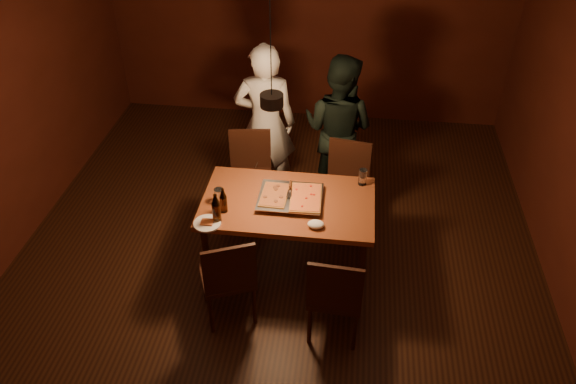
# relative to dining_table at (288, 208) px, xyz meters

# --- Properties ---
(room_shell) EXTENTS (6.00, 6.00, 6.00)m
(room_shell) POSITION_rel_dining_table_xyz_m (-0.12, -0.06, 0.72)
(room_shell) COLOR #3C1F10
(room_shell) RESTS_ON ground
(dining_table) EXTENTS (1.50, 0.90, 0.75)m
(dining_table) POSITION_rel_dining_table_xyz_m (0.00, 0.00, 0.00)
(dining_table) COLOR #964926
(dining_table) RESTS_ON floor
(chair_far_left) EXTENTS (0.47, 0.47, 0.49)m
(chair_far_left) POSITION_rel_dining_table_xyz_m (-0.49, 0.82, -0.14)
(chair_far_left) COLOR #38190F
(chair_far_left) RESTS_ON floor
(chair_far_right) EXTENTS (0.48, 0.48, 0.49)m
(chair_far_right) POSITION_rel_dining_table_xyz_m (0.49, 0.73, -0.14)
(chair_far_right) COLOR #38190F
(chair_far_right) RESTS_ON floor
(chair_near_left) EXTENTS (0.55, 0.55, 0.49)m
(chair_near_left) POSITION_rel_dining_table_xyz_m (-0.39, -0.72, -0.14)
(chair_near_left) COLOR #38190F
(chair_near_left) RESTS_ON floor
(chair_near_right) EXTENTS (0.45, 0.45, 0.49)m
(chair_near_right) POSITION_rel_dining_table_xyz_m (0.47, -0.80, -0.14)
(chair_near_right) COLOR #38190F
(chair_near_right) RESTS_ON floor
(pizza_tray) EXTENTS (0.57, 0.48, 0.05)m
(pizza_tray) POSITION_rel_dining_table_xyz_m (0.02, 0.01, 0.10)
(pizza_tray) COLOR silver
(pizza_tray) RESTS_ON dining_table
(pizza_meat) EXTENTS (0.24, 0.36, 0.02)m
(pizza_meat) POSITION_rel_dining_table_xyz_m (-0.12, 0.00, 0.13)
(pizza_meat) COLOR maroon
(pizza_meat) RESTS_ON pizza_tray
(pizza_cheese) EXTENTS (0.28, 0.43, 0.02)m
(pizza_cheese) POSITION_rel_dining_table_xyz_m (0.15, -0.00, 0.13)
(pizza_cheese) COLOR gold
(pizza_cheese) RESTS_ON pizza_tray
(spatula) EXTENTS (0.10, 0.24, 0.04)m
(spatula) POSITION_rel_dining_table_xyz_m (0.01, 0.03, 0.14)
(spatula) COLOR silver
(spatula) RESTS_ON pizza_tray
(beer_bottle_a) EXTENTS (0.07, 0.07, 0.27)m
(beer_bottle_a) POSITION_rel_dining_table_xyz_m (-0.55, -0.34, 0.21)
(beer_bottle_a) COLOR black
(beer_bottle_a) RESTS_ON dining_table
(beer_bottle_b) EXTENTS (0.06, 0.06, 0.23)m
(beer_bottle_b) POSITION_rel_dining_table_xyz_m (-0.52, -0.21, 0.19)
(beer_bottle_b) COLOR black
(beer_bottle_b) RESTS_ON dining_table
(water_glass_left) EXTENTS (0.08, 0.08, 0.13)m
(water_glass_left) POSITION_rel_dining_table_xyz_m (-0.59, -0.08, 0.14)
(water_glass_left) COLOR silver
(water_glass_left) RESTS_ON dining_table
(water_glass_right) EXTENTS (0.07, 0.07, 0.15)m
(water_glass_right) POSITION_rel_dining_table_xyz_m (0.63, 0.34, 0.15)
(water_glass_right) COLOR silver
(water_glass_right) RESTS_ON dining_table
(plate_slice) EXTENTS (0.23, 0.23, 0.03)m
(plate_slice) POSITION_rel_dining_table_xyz_m (-0.62, -0.39, 0.08)
(plate_slice) COLOR white
(plate_slice) RESTS_ON dining_table
(napkin) EXTENTS (0.14, 0.11, 0.06)m
(napkin) POSITION_rel_dining_table_xyz_m (0.27, -0.32, 0.10)
(napkin) COLOR white
(napkin) RESTS_ON dining_table
(diner_white) EXTENTS (0.66, 0.46, 1.72)m
(diner_white) POSITION_rel_dining_table_xyz_m (-0.38, 1.12, 0.18)
(diner_white) COLOR silver
(diner_white) RESTS_ON floor
(diner_dark) EXTENTS (0.95, 0.86, 1.61)m
(diner_dark) POSITION_rel_dining_table_xyz_m (0.37, 1.21, 0.13)
(diner_dark) COLOR black
(diner_dark) RESTS_ON floor
(pendant_lamp) EXTENTS (0.18, 0.18, 1.10)m
(pendant_lamp) POSITION_rel_dining_table_xyz_m (-0.12, -0.06, 1.08)
(pendant_lamp) COLOR black
(pendant_lamp) RESTS_ON ceiling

